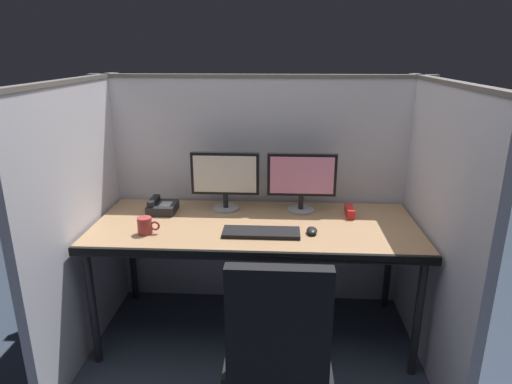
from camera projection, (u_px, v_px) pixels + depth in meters
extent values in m
plane|color=#2D3847|center=(253.00, 362.00, 2.56)|extent=(8.00, 8.00, 0.00)
cube|color=silver|center=(259.00, 194.00, 3.03)|extent=(2.20, 0.05, 1.55)
cube|color=#605B56|center=(260.00, 76.00, 2.79)|extent=(2.21, 0.06, 0.02)
cube|color=silver|center=(84.00, 221.00, 2.56)|extent=(0.05, 1.40, 1.55)
cube|color=#605B56|center=(66.00, 81.00, 2.32)|extent=(0.06, 1.41, 0.02)
cube|color=silver|center=(433.00, 228.00, 2.46)|extent=(0.05, 1.40, 1.55)
cube|color=#605B56|center=(452.00, 83.00, 2.21)|extent=(0.06, 1.41, 0.02)
cube|color=#997551|center=(256.00, 227.00, 2.62)|extent=(1.90, 0.80, 0.04)
cube|color=black|center=(251.00, 256.00, 2.25)|extent=(1.90, 0.02, 0.05)
cylinder|color=black|center=(93.00, 308.00, 2.46)|extent=(0.04, 0.04, 0.70)
cylinder|color=black|center=(418.00, 319.00, 2.36)|extent=(0.04, 0.04, 0.70)
cylinder|color=black|center=(132.00, 254.00, 3.11)|extent=(0.04, 0.04, 0.70)
cylinder|color=black|center=(389.00, 261.00, 3.01)|extent=(0.04, 0.04, 0.70)
cube|color=black|center=(278.00, 353.00, 1.93)|extent=(0.44, 0.44, 0.07)
cube|color=black|center=(278.00, 324.00, 1.66)|extent=(0.40, 0.06, 0.48)
cylinder|color=gray|center=(226.00, 208.00, 2.85)|extent=(0.17, 0.17, 0.01)
cylinder|color=black|center=(226.00, 201.00, 2.83)|extent=(0.03, 0.03, 0.09)
cube|color=black|center=(225.00, 173.00, 2.78)|extent=(0.43, 0.03, 0.27)
cube|color=silver|center=(225.00, 174.00, 2.76)|extent=(0.39, 0.01, 0.23)
cylinder|color=gray|center=(301.00, 210.00, 2.82)|extent=(0.17, 0.17, 0.01)
cylinder|color=black|center=(301.00, 202.00, 2.81)|extent=(0.03, 0.03, 0.09)
cube|color=black|center=(302.00, 175.00, 2.75)|extent=(0.43, 0.03, 0.27)
cube|color=pink|center=(302.00, 175.00, 2.73)|extent=(0.39, 0.01, 0.23)
cube|color=black|center=(261.00, 232.00, 2.46)|extent=(0.43, 0.15, 0.02)
ellipsoid|color=black|center=(312.00, 231.00, 2.47)|extent=(0.06, 0.10, 0.03)
cylinder|color=#59595B|center=(312.00, 227.00, 2.48)|extent=(0.01, 0.01, 0.01)
cube|color=red|center=(349.00, 211.00, 2.73)|extent=(0.04, 0.15, 0.06)
cube|color=black|center=(163.00, 208.00, 2.80)|extent=(0.17, 0.19, 0.06)
cube|color=black|center=(154.00, 201.00, 2.79)|extent=(0.04, 0.17, 0.03)
cube|color=gray|center=(166.00, 204.00, 2.78)|extent=(0.07, 0.09, 0.00)
cylinder|color=#993333|center=(145.00, 226.00, 2.46)|extent=(0.08, 0.08, 0.09)
torus|color=#993333|center=(155.00, 226.00, 2.46)|extent=(0.06, 0.01, 0.06)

